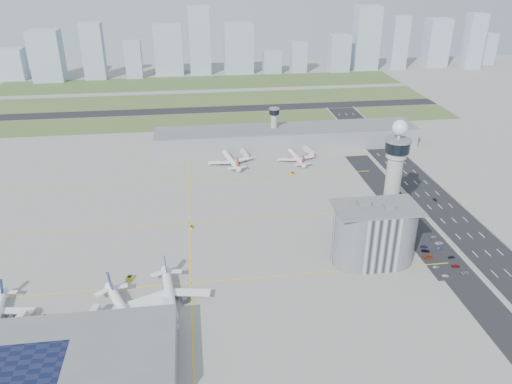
{
  "coord_description": "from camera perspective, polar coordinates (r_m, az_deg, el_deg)",
  "views": [
    {
      "loc": [
        -35.3,
        -227.93,
        142.37
      ],
      "look_at": [
        0.0,
        35.0,
        15.0
      ],
      "focal_mm": 35.0,
      "sensor_mm": 36.0,
      "label": 1
    }
  ],
  "objects": [
    {
      "name": "skyline_bldg_9",
      "position": [
        672.77,
        -2.03,
        16.11
      ],
      "size": [
        36.96,
        29.57,
        62.11
      ],
      "primitive_type": "cube",
      "color": "#9EADC1",
      "rests_on": "ground"
    },
    {
      "name": "barrier_right",
      "position": [
        314.71,
        24.96,
        -3.75
      ],
      "size": [
        0.6,
        500.0,
        1.2
      ],
      "primitive_type": "cube",
      "color": "#9E9E99",
      "rests_on": "ground"
    },
    {
      "name": "car_lot_4",
      "position": [
        282.85,
        18.65,
        -5.93
      ],
      "size": [
        3.83,
        1.63,
        1.29
      ],
      "primitive_type": "imported",
      "rotation": [
        0.0,
        0.0,
        1.54
      ],
      "color": "navy",
      "rests_on": "ground"
    },
    {
      "name": "car_lot_1",
      "position": [
        267.96,
        19.9,
        -8.06
      ],
      "size": [
        3.42,
        1.61,
        1.08
      ],
      "primitive_type": "imported",
      "rotation": [
        0.0,
        0.0,
        1.72
      ],
      "color": "slate",
      "rests_on": "ground"
    },
    {
      "name": "tug_2",
      "position": [
        251.57,
        -14.24,
        -9.47
      ],
      "size": [
        4.02,
        3.7,
        1.92
      ],
      "primitive_type": null,
      "rotation": [
        0.0,
        0.0,
        -2.14
      ],
      "color": "gold",
      "rests_on": "ground"
    },
    {
      "name": "runway",
      "position": [
        510.41,
        -5.7,
        9.33
      ],
      "size": [
        480.0,
        22.0,
        0.1
      ],
      "primitive_type": "cube",
      "color": "black",
      "rests_on": "ground"
    },
    {
      "name": "skyline_bldg_8",
      "position": [
        667.32,
        -6.47,
        16.82
      ],
      "size": [
        26.33,
        21.06,
        83.39
      ],
      "primitive_type": "cube",
      "color": "#9EADC1",
      "rests_on": "ground"
    },
    {
      "name": "skyline_bldg_15",
      "position": [
        752.84,
        19.92,
        15.75
      ],
      "size": [
        30.25,
        24.2,
        63.4
      ],
      "primitive_type": "cube",
      "color": "#9EADC1",
      "rests_on": "ground"
    },
    {
      "name": "car_lot_9",
      "position": [
        284.21,
        20.3,
        -6.07
      ],
      "size": [
        3.56,
        1.7,
        1.13
      ],
      "primitive_type": "imported",
      "rotation": [
        0.0,
        0.0,
        1.73
      ],
      "color": "navy",
      "rests_on": "ground"
    },
    {
      "name": "jet_bridge_near_2",
      "position": [
        218.28,
        -10.85,
        -14.65
      ],
      "size": [
        5.39,
        14.31,
        5.7
      ],
      "primitive_type": null,
      "rotation": [
        0.0,
        0.0,
        1.4
      ],
      "color": "silver",
      "rests_on": "ground"
    },
    {
      "name": "tug_1",
      "position": [
        235.12,
        -12.35,
        -12.04
      ],
      "size": [
        3.26,
        3.8,
        1.86
      ],
      "primitive_type": null,
      "rotation": [
        0.0,
        0.0,
        -2.75
      ],
      "color": "gold",
      "rests_on": "ground"
    },
    {
      "name": "car_lot_3",
      "position": [
        279.45,
        18.82,
        -6.37
      ],
      "size": [
        4.57,
        2.48,
        1.26
      ],
      "primitive_type": "imported",
      "rotation": [
        0.0,
        0.0,
        1.4
      ],
      "color": "black",
      "rests_on": "ground"
    },
    {
      "name": "barrier_left",
      "position": [
        301.05,
        20.42,
        -4.22
      ],
      "size": [
        0.6,
        500.0,
        1.2
      ],
      "primitive_type": "cube",
      "color": "#9E9E99",
      "rests_on": "ground"
    },
    {
      "name": "grass_strip_1",
      "position": [
        546.99,
        -5.88,
        10.43
      ],
      "size": [
        480.0,
        60.0,
        0.08
      ],
      "primitive_type": "cube",
      "color": "#435C2B",
      "rests_on": "ground"
    },
    {
      "name": "car_hw_1",
      "position": [
        337.52,
        19.78,
        -0.81
      ],
      "size": [
        1.36,
        3.69,
        1.21
      ],
      "primitive_type": "imported",
      "rotation": [
        0.0,
        0.0,
        0.02
      ],
      "color": "black",
      "rests_on": "ground"
    },
    {
      "name": "terminal_pier",
      "position": [
        406.29,
        3.49,
        6.27
      ],
      "size": [
        210.0,
        32.0,
        15.8
      ],
      "color": "gray",
      "rests_on": "ground"
    },
    {
      "name": "highway",
      "position": [
        307.89,
        22.72,
        -4.07
      ],
      "size": [
        28.0,
        500.0,
        0.1
      ],
      "primitive_type": "cube",
      "color": "black",
      "rests_on": "ground"
    },
    {
      "name": "skyline_bldg_13",
      "position": [
        709.59,
        12.46,
        16.84
      ],
      "size": [
        32.26,
        25.81,
        81.2
      ],
      "primitive_type": "cube",
      "color": "#9EADC1",
      "rests_on": "ground"
    },
    {
      "name": "car_hw_4",
      "position": [
        457.15,
        11.07,
        7.1
      ],
      "size": [
        1.99,
        3.73,
        1.21
      ],
      "primitive_type": "imported",
      "rotation": [
        0.0,
        0.0,
        -0.17
      ],
      "color": "slate",
      "rests_on": "ground"
    },
    {
      "name": "skyline_bldg_17",
      "position": [
        799.72,
        24.78,
        14.64
      ],
      "size": [
        22.64,
        18.11,
        41.06
      ],
      "primitive_type": "cube",
      "color": "#9EADC1",
      "rests_on": "ground"
    },
    {
      "name": "jet_bridge_near_1",
      "position": [
        222.72,
        -18.83,
        -14.81
      ],
      "size": [
        5.39,
        14.31,
        5.7
      ],
      "primitive_type": null,
      "rotation": [
        0.0,
        0.0,
        1.4
      ],
      "color": "silver",
      "rests_on": "ground"
    },
    {
      "name": "control_tower",
      "position": [
        280.53,
        15.51,
        2.17
      ],
      "size": [
        14.0,
        14.0,
        64.5
      ],
      "color": "#ADAAA5",
      "rests_on": "ground"
    },
    {
      "name": "airplane_far_a",
      "position": [
        372.58,
        -2.95,
        4.1
      ],
      "size": [
        42.56,
        47.39,
        11.54
      ],
      "primitive_type": null,
      "rotation": [
        0.0,
        0.0,
        1.77
      ],
      "color": "white",
      "rests_on": "ground"
    },
    {
      "name": "skyline_bldg_16",
      "position": [
        755.62,
        23.62,
        15.51
      ],
      "size": [
        23.04,
        18.43,
        71.56
      ],
      "primitive_type": "cube",
      "color": "#9EADC1",
      "rests_on": "ground"
    },
    {
      "name": "skyline_bldg_3",
      "position": [
        705.13,
        -26.17,
        13.0
      ],
      "size": [
        32.3,
        25.84,
        36.93
      ],
      "primitive_type": "cube",
      "color": "#9EADC1",
      "rests_on": "ground"
    },
    {
      "name": "secondary_tower",
      "position": [
        402.94,
        2.07,
        7.77
      ],
      "size": [
        8.6,
        8.6,
        31.9
      ],
      "color": "#ADAAA5",
      "rests_on": "ground"
    },
    {
      "name": "grass_strip_2",
      "position": [
        624.55,
        -6.18,
        12.33
      ],
      "size": [
        480.0,
        70.0,
        0.08
      ],
      "primitive_type": "cube",
      "color": "#44652F",
      "rests_on": "ground"
    },
    {
      "name": "car_lot_10",
      "position": [
        288.94,
        20.19,
        -5.49
      ],
      "size": [
        4.55,
        2.66,
        1.19
      ],
      "primitive_type": "imported",
      "rotation": [
        0.0,
        0.0,
        1.74
      ],
      "color": "silver",
      "rests_on": "ground"
    },
    {
      "name": "grass_strip_0",
      "position": [
        475.01,
        -5.5,
        8.09
      ],
      "size": [
        480.0,
        50.0,
        0.08
      ],
      "primitive_type": "cube",
      "color": "#546D33",
      "rests_on": "ground"
    },
    {
      "name": "near_terminal",
      "position": [
        206.28,
        -21.41,
        -17.78
      ],
      "size": [
        84.0,
        42.0,
        13.0
      ],
      "color": "gray",
      "rests_on": "ground"
    },
    {
      "name": "car_lot_2",
      "position": [
        274.99,
        19.09,
        -6.97
      ],
      "size": [
        4.76,
        2.27,
        1.31
      ],
      "primitive_type": "imported",
      "rotation": [
        0.0,
        0.0,
        1.55
      ],
      "color": "#B03212",
      "rests_on": "ground"
    },
    {
      "name": "airplane_near_c",
      "position": [
        229.56,
        -9.86,
        -11.19
      ],
      "size": [
        42.23,
        48.03,
        12.32
      ],
      "primitive_type": null,
      "rotation": [
        0.0,
        0.0,
        -1.46
      ],
      "color": "white",
      "rests_on": "ground"
    },
    {
      "name": "ground",
      "position": [
        271.05,
        0.99,
        -6.04
      ],
      "size": [
        1000.0,
        1000.0,
        0.0
      ],
      "primitive_type": "plane",
      "color": "#9C9A92"
    },
    {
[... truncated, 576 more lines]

